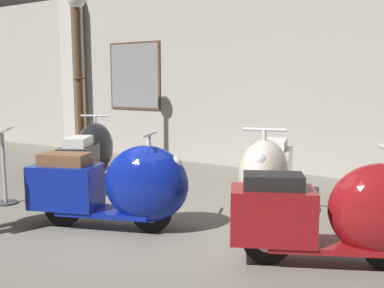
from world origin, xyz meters
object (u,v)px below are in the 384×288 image
(scooter_1, at_px, (121,186))
(lamppost, at_px, (79,68))
(info_stanchion, at_px, (4,173))
(scooter_2, at_px, (267,174))
(scooter_0, at_px, (91,153))
(scooter_3, at_px, (348,213))

(scooter_1, bearing_deg, lamppost, 122.80)
(scooter_1, relative_size, info_stanchion, 1.80)
(scooter_2, height_order, lamppost, lamppost)
(scooter_1, xyz_separation_m, lamppost, (-2.65, 2.04, 1.34))
(scooter_2, bearing_deg, lamppost, -114.20)
(scooter_0, height_order, scooter_2, scooter_2)
(scooter_3, height_order, info_stanchion, scooter_3)
(lamppost, bearing_deg, scooter_3, -19.84)
(scooter_0, height_order, scooter_1, scooter_1)
(scooter_0, distance_m, scooter_3, 4.26)
(scooter_1, xyz_separation_m, info_stanchion, (-1.95, -0.01, -0.07))
(info_stanchion, bearing_deg, lamppost, 108.87)
(scooter_1, distance_m, lamppost, 3.60)
(scooter_3, distance_m, info_stanchion, 4.21)
(scooter_0, relative_size, info_stanchion, 1.74)
(scooter_2, xyz_separation_m, info_stanchion, (-3.06, -1.35, -0.08))
(scooter_0, xyz_separation_m, scooter_3, (4.10, -1.18, -0.01))
(scooter_1, bearing_deg, scooter_0, 122.29)
(scooter_0, height_order, lamppost, lamppost)
(scooter_2, height_order, info_stanchion, scooter_2)
(scooter_0, bearing_deg, scooter_3, -135.05)
(scooter_1, height_order, scooter_2, scooter_2)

